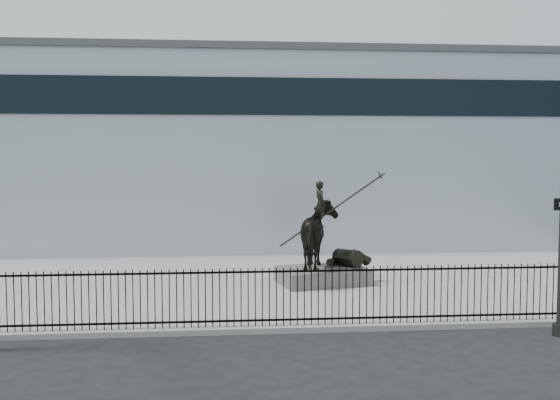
{
  "coord_description": "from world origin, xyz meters",
  "views": [
    {
      "loc": [
        -1.44,
        -15.15,
        4.53
      ],
      "look_at": [
        0.51,
        6.0,
        3.04
      ],
      "focal_mm": 42.0,
      "sensor_mm": 36.0,
      "label": 1
    }
  ],
  "objects": [
    {
      "name": "ground",
      "position": [
        0.0,
        0.0,
        0.0
      ],
      "size": [
        120.0,
        120.0,
        0.0
      ],
      "primitive_type": "plane",
      "color": "black",
      "rests_on": "ground"
    },
    {
      "name": "building",
      "position": [
        0.0,
        20.0,
        4.5
      ],
      "size": [
        44.0,
        14.0,
        9.0
      ],
      "primitive_type": "cube",
      "color": "silver",
      "rests_on": "ground"
    },
    {
      "name": "picket_fence",
      "position": [
        0.0,
        1.25,
        0.9
      ],
      "size": [
        22.1,
        0.1,
        1.5
      ],
      "color": "black",
      "rests_on": "plaza"
    },
    {
      "name": "statue_plinth",
      "position": [
        2.01,
        6.56,
        0.42
      ],
      "size": [
        3.21,
        2.54,
        0.54
      ],
      "primitive_type": "cube",
      "rotation": [
        0.0,
        0.0,
        0.22
      ],
      "color": "#504D49",
      "rests_on": "plaza"
    },
    {
      "name": "equestrian_statue",
      "position": [
        2.06,
        6.57,
        1.81
      ],
      "size": [
        3.58,
        2.62,
        3.1
      ],
      "rotation": [
        0.0,
        0.0,
        0.22
      ],
      "color": "black",
      "rests_on": "statue_plinth"
    },
    {
      "name": "plaza",
      "position": [
        0.0,
        7.0,
        0.07
      ],
      "size": [
        30.0,
        12.0,
        0.15
      ],
      "primitive_type": "cube",
      "color": "gray",
      "rests_on": "ground"
    }
  ]
}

